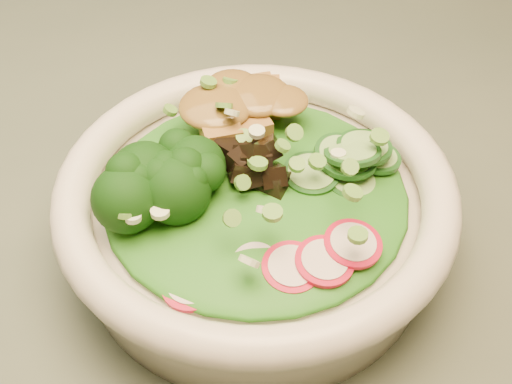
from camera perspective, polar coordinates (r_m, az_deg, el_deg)
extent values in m
cube|color=#4B5647|center=(0.54, 0.50, -4.95)|extent=(1.20, 0.80, 0.03)
cylinder|color=silver|center=(0.50, 0.00, -2.66)|extent=(0.24, 0.24, 0.05)
torus|color=silver|center=(0.48, 0.00, 0.09)|extent=(0.27, 0.27, 0.03)
ellipsoid|color=#1D6A16|center=(0.48, 0.00, 0.08)|extent=(0.21, 0.21, 0.02)
ellipsoid|color=brown|center=(0.51, -1.69, 7.07)|extent=(0.07, 0.06, 0.02)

